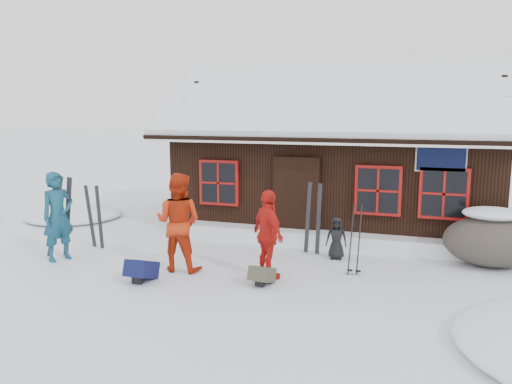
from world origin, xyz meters
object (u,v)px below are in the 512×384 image
at_px(skier_orange_left, 178,222).
at_px(skier_crouched, 336,238).
at_px(skier_orange_right, 268,235).
at_px(ski_poles, 355,241).
at_px(backpack_blue, 142,273).
at_px(ski_pair_left, 61,217).
at_px(skier_teal, 58,216).
at_px(boulder, 491,240).
at_px(backpack_olive, 262,278).

distance_m(skier_orange_left, skier_crouched, 3.37).
distance_m(skier_orange_right, ski_poles, 1.69).
height_order(ski_poles, backpack_blue, ski_poles).
bearing_deg(ski_pair_left, skier_orange_left, -8.13).
bearing_deg(skier_orange_right, skier_orange_left, 47.12).
height_order(ski_pair_left, ski_poles, ski_pair_left).
relative_size(skier_teal, ski_poles, 1.32).
bearing_deg(skier_crouched, skier_orange_right, -126.54).
bearing_deg(boulder, ski_pair_left, -165.85).
bearing_deg(skier_orange_right, boulder, -107.58).
bearing_deg(backpack_blue, skier_teal, 165.05).
bearing_deg(skier_crouched, skier_orange_left, -153.44).
height_order(skier_crouched, ski_pair_left, ski_pair_left).
height_order(ski_pair_left, backpack_blue, ski_pair_left).
bearing_deg(ski_poles, backpack_olive, -144.08).
bearing_deg(backpack_olive, skier_teal, -175.79).
bearing_deg(skier_orange_right, skier_teal, 47.85).
xyz_separation_m(ski_pair_left, backpack_blue, (2.48, -0.88, -0.71)).
relative_size(ski_pair_left, ski_poles, 1.27).
height_order(skier_orange_right, ski_pair_left, ski_pair_left).
relative_size(skier_orange_left, backpack_blue, 3.41).
xyz_separation_m(skier_orange_left, skier_orange_right, (1.82, 0.09, -0.13)).
bearing_deg(skier_orange_left, backpack_olive, 168.31).
distance_m(skier_orange_left, boulder, 6.32).
bearing_deg(ski_poles, backpack_blue, -156.31).
xyz_separation_m(skier_teal, backpack_blue, (2.36, -0.64, -0.79)).
relative_size(ski_poles, backpack_blue, 2.51).
bearing_deg(ski_poles, ski_pair_left, -173.14).
bearing_deg(skier_crouched, ski_pair_left, -168.38).
xyz_separation_m(skier_teal, skier_orange_left, (2.72, 0.19, 0.03)).
bearing_deg(skier_crouched, ski_poles, -66.52).
bearing_deg(skier_teal, backpack_olive, -68.69).
bearing_deg(backpack_blue, skier_orange_left, 66.89).
bearing_deg(skier_orange_right, ski_poles, -110.62).
xyz_separation_m(boulder, ski_poles, (-2.55, -1.46, 0.13)).
relative_size(boulder, ski_poles, 1.29).
relative_size(skier_orange_left, backpack_olive, 4.00).
relative_size(skier_orange_right, ski_poles, 1.18).
xyz_separation_m(skier_teal, skier_orange_right, (4.54, 0.28, -0.10)).
relative_size(skier_teal, backpack_blue, 3.30).
xyz_separation_m(skier_orange_left, boulder, (5.89, 2.25, -0.42)).
distance_m(skier_orange_right, backpack_blue, 2.46).
distance_m(skier_teal, skier_orange_left, 2.72).
bearing_deg(skier_teal, skier_orange_left, -63.30).
xyz_separation_m(skier_orange_left, skier_crouched, (2.84, 1.73, -0.52)).
relative_size(skier_orange_left, ski_pair_left, 1.07).
relative_size(skier_teal, skier_orange_left, 0.97).
relative_size(skier_orange_left, ski_poles, 1.36).
distance_m(boulder, ski_pair_left, 9.01).
bearing_deg(skier_orange_left, boulder, -161.36).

